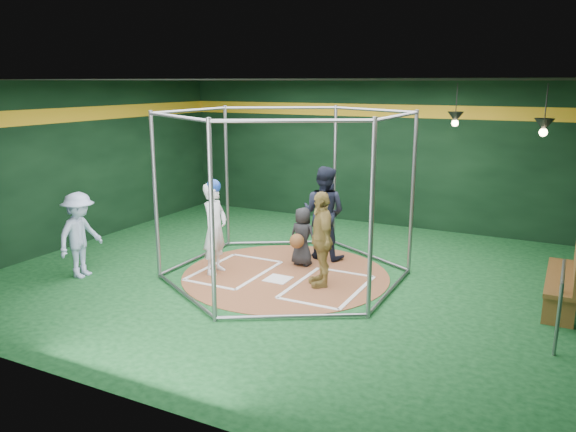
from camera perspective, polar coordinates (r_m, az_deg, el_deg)
The scene contains 15 objects.
room_shell at distance 9.97m, azimuth -0.24°, elevation 3.55°, with size 10.10×9.10×3.53m.
clay_disc at distance 10.41m, azimuth -0.25°, elevation -5.98°, with size 3.80×3.80×0.01m, color brown.
home_plate at distance 10.15m, azimuth -1.03°, elevation -6.42°, with size 0.43×0.43×0.01m, color white.
batter_box_left at distance 10.65m, azimuth -5.44°, elevation -5.53°, with size 1.17×1.77×0.01m.
batter_box_right at distance 9.81m, azimuth 4.05°, elevation -7.18°, with size 1.17×1.77×0.01m.
batting_cage at distance 10.01m, azimuth -0.26°, elevation 2.11°, with size 4.05×4.67×3.00m.
pendant_lamp_near at distance 12.56m, azimuth 16.64°, elevation 9.58°, with size 0.34×0.34×0.90m.
pendant_lamp_far at distance 10.76m, azimuth 24.56°, elevation 8.38°, with size 0.34×0.34×0.90m.
batter_figure at distance 10.35m, azimuth -7.45°, elevation -1.10°, with size 0.45×0.65×1.76m.
visitor_leopard at distance 9.67m, azimuth 3.40°, elevation -2.33°, with size 0.97×0.41×1.66m, color tan.
catcher_figure at distance 10.77m, azimuth 1.44°, elevation -2.13°, with size 0.58×0.59×1.13m.
umpire at distance 11.18m, azimuth 3.66°, elevation 0.36°, with size 0.90×0.70×1.86m, color black.
bystander_blue at distance 10.79m, azimuth -20.39°, elevation -1.83°, with size 1.01×0.58×1.56m, color #ADBEE5.
dugout_bench at distance 9.87m, azimuth 26.66°, elevation -5.03°, with size 0.46×1.96×1.15m.
steel_railing at distance 8.56m, azimuth 25.97°, elevation -7.10°, with size 0.05×1.15×0.99m.
Camera 1 is at (4.49, -8.73, 3.47)m, focal length 35.00 mm.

